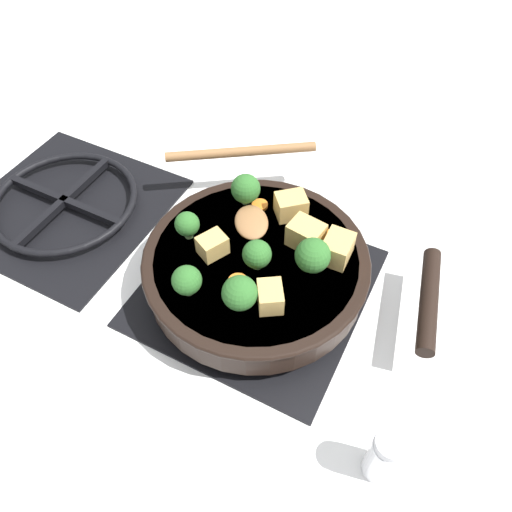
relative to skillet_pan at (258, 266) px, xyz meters
name	(u,v)px	position (x,y,z in m)	size (l,w,h in m)	color
ground_plane	(256,288)	(0.00, 0.00, -0.05)	(2.40, 2.40, 0.00)	white
front_burner_grate	(256,283)	(0.00, 0.00, -0.04)	(0.31, 0.31, 0.03)	black
rear_burner_grate	(66,204)	(0.00, 0.36, -0.04)	(0.31, 0.31, 0.03)	black
skillet_pan	(258,266)	(0.00, 0.00, 0.00)	(0.32, 0.42, 0.05)	black
wooden_spoon	(245,179)	(0.12, 0.09, 0.03)	(0.25, 0.23, 0.02)	olive
tofu_cube_center_large	(306,235)	(0.05, -0.05, 0.04)	(0.05, 0.04, 0.04)	tan
tofu_cube_near_handle	(337,248)	(0.05, -0.10, 0.04)	(0.04, 0.04, 0.04)	tan
tofu_cube_east_chunk	(270,297)	(-0.06, -0.05, 0.04)	(0.04, 0.03, 0.03)	tan
tofu_cube_west_chunk	(212,245)	(-0.02, 0.06, 0.04)	(0.04, 0.03, 0.03)	tan
tofu_cube_back_piece	(291,206)	(0.09, -0.01, 0.04)	(0.04, 0.03, 0.03)	tan
broccoli_floret_near_spoon	(313,256)	(0.01, -0.07, 0.05)	(0.05, 0.05, 0.05)	#709956
broccoli_floret_center_top	(240,293)	(-0.08, -0.02, 0.05)	(0.05, 0.05, 0.05)	#709956
broccoli_floret_east_rim	(187,224)	(-0.01, 0.10, 0.05)	(0.03, 0.03, 0.04)	#709956
broccoli_floret_west_rim	(246,189)	(0.09, 0.06, 0.05)	(0.04, 0.04, 0.05)	#709956
broccoli_floret_north_edge	(187,280)	(-0.09, 0.05, 0.05)	(0.04, 0.04, 0.05)	#709956
broccoli_floret_south_cluster	(257,254)	(-0.02, -0.01, 0.05)	(0.04, 0.04, 0.05)	#709956
carrot_slice_orange_thin	(238,282)	(-0.05, 0.00, 0.02)	(0.03, 0.03, 0.01)	orange
carrot_slice_near_center	(260,205)	(0.09, 0.04, 0.02)	(0.02, 0.02, 0.01)	orange
carrot_slice_edge_slice	(331,236)	(0.08, -0.08, 0.02)	(0.02, 0.02, 0.01)	orange
salt_shaker	(384,456)	(-0.17, -0.24, -0.01)	(0.04, 0.04, 0.09)	white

